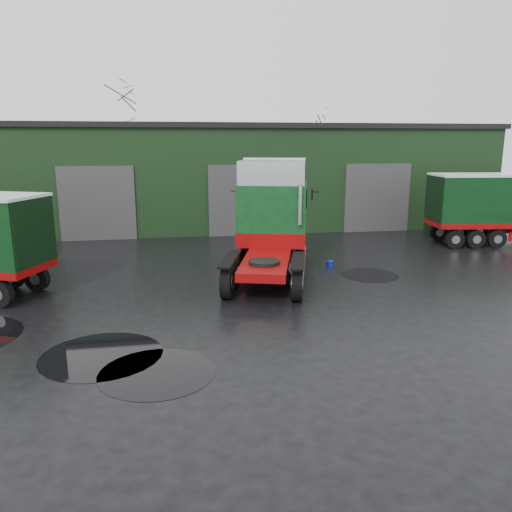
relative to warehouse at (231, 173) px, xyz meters
The scene contains 9 objects.
ground 20.35m from the warehouse, 95.71° to the right, with size 100.00×100.00×0.00m, color black.
warehouse is the anchor object (origin of this frame).
hero_tractor 15.53m from the warehouse, 91.62° to the right, with size 3.13×7.37×4.58m, color #0D411A, non-canonical shape.
wash_bucket 14.59m from the warehouse, 79.68° to the right, with size 0.29×0.29×0.28m, color #0713A2.
tree_back_a 12.90m from the warehouse, 128.66° to the left, with size 4.40×4.40×9.50m, color black, non-canonical shape.
tree_back_b 12.82m from the warehouse, 51.34° to the left, with size 4.40×4.40×7.50m, color black, non-canonical shape.
puddle_0 23.64m from the warehouse, 101.22° to the right, with size 2.75×2.75×0.01m, color black.
puddle_1 16.32m from the warehouse, 76.48° to the right, with size 2.27×2.27×0.01m, color black.
puddle_4 22.78m from the warehouse, 105.34° to the right, with size 3.07×3.07×0.01m, color black.
Camera 1 is at (-2.10, -13.98, 5.29)m, focal length 35.00 mm.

